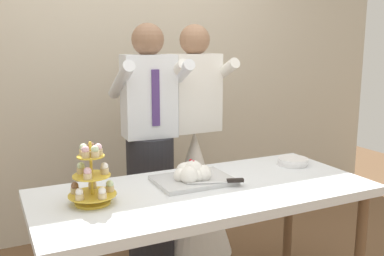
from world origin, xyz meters
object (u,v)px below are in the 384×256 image
Objects in this scene: main_cake_tray at (193,175)px; plate_stack at (293,162)px; cupcake_stand at (92,179)px; dessert_table at (206,201)px; person_bride at (194,176)px; person_groom at (150,162)px.

plate_stack is at bearing 3.04° from main_cake_tray.
dessert_table is at bearing -3.32° from cupcake_stand.
person_bride is at bearing 122.55° from plate_stack.
person_groom is at bearing 143.05° from plate_stack.
cupcake_stand is 0.89m from person_groom.
cupcake_stand is (-0.59, 0.03, 0.20)m from dessert_table.
main_cake_tray is 0.77m from person_bride.
person_bride is at bearing 63.16° from main_cake_tray.
plate_stack is 0.12× the size of person_bride.
person_groom reaches higher than main_cake_tray.
main_cake_tray is (-0.02, 0.12, 0.12)m from dessert_table.
person_groom reaches higher than dessert_table.
cupcake_stand reaches higher than main_cake_tray.
person_bride reaches higher than plate_stack.
main_cake_tray is at bearing -87.35° from person_groom.
cupcake_stand is 0.18× the size of person_groom.
person_groom and person_bride have the same top height.
person_groom is at bearing 51.35° from cupcake_stand.
dessert_table is at bearing -167.49° from plate_stack.
person_bride reaches higher than cupcake_stand.
main_cake_tray is 2.19× the size of plate_stack.
person_groom is at bearing 93.81° from dessert_table.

